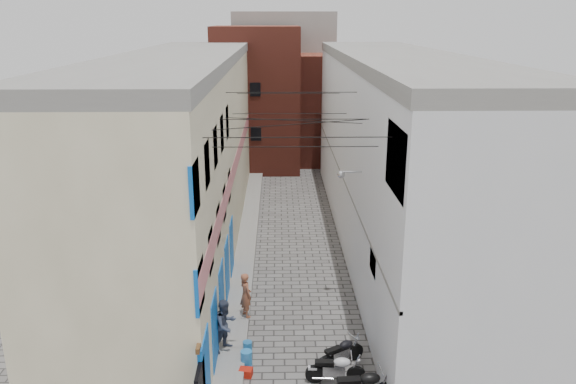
{
  "coord_description": "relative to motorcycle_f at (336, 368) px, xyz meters",
  "views": [
    {
      "loc": [
        -0.53,
        -12.48,
        10.48
      ],
      "look_at": [
        -0.08,
        11.68,
        3.0
      ],
      "focal_mm": 35.0,
      "sensor_mm": 36.0,
      "label": 1
    }
  ],
  "objects": [
    {
      "name": "plinth",
      "position": [
        -3.21,
        11.08,
        -0.4
      ],
      "size": [
        0.9,
        26.0,
        0.25
      ],
      "primitive_type": "cube",
      "color": "gray",
      "rests_on": "ground"
    },
    {
      "name": "building_left",
      "position": [
        -6.14,
        11.03,
        3.97
      ],
      "size": [
        5.1,
        27.0,
        9.0
      ],
      "color": "beige",
      "rests_on": "ground"
    },
    {
      "name": "building_right",
      "position": [
        3.84,
        11.07,
        3.98
      ],
      "size": [
        5.94,
        26.0,
        9.0
      ],
      "color": "silver",
      "rests_on": "ground"
    },
    {
      "name": "building_far_brick_left",
      "position": [
        -3.16,
        26.08,
        4.48
      ],
      "size": [
        6.0,
        6.0,
        10.0
      ],
      "primitive_type": "cube",
      "color": "maroon",
      "rests_on": "ground"
    },
    {
      "name": "building_far_brick_right",
      "position": [
        1.84,
        28.08,
        3.48
      ],
      "size": [
        5.0,
        6.0,
        8.0
      ],
      "primitive_type": "cube",
      "color": "maroon",
      "rests_on": "ground"
    },
    {
      "name": "building_far_concrete",
      "position": [
        -1.16,
        32.08,
        4.98
      ],
      "size": [
        8.0,
        5.0,
        11.0
      ],
      "primitive_type": "cube",
      "color": "gray",
      "rests_on": "ground"
    },
    {
      "name": "far_shopfront",
      "position": [
        -1.16,
        23.28,
        0.68
      ],
      "size": [
        2.0,
        0.3,
        2.4
      ],
      "primitive_type": "cube",
      "color": "black",
      "rests_on": "ground"
    },
    {
      "name": "overhead_wires",
      "position": [
        -1.16,
        5.72,
        6.6
      ],
      "size": [
        5.8,
        13.02,
        1.32
      ],
      "color": "black",
      "rests_on": "ground"
    },
    {
      "name": "motorcycle_f",
      "position": [
        0.0,
        0.0,
        0.0
      ],
      "size": [
        1.84,
        0.69,
        1.05
      ],
      "primitive_type": null,
      "rotation": [
        0.0,
        0.0,
        -1.63
      ],
      "color": "#B7B7BC",
      "rests_on": "ground"
    },
    {
      "name": "motorcycle_g",
      "position": [
        0.27,
        0.89,
        -0.02
      ],
      "size": [
        1.75,
        1.36,
        1.0
      ],
      "primitive_type": null,
      "rotation": [
        0.0,
        0.0,
        -1.02
      ],
      "color": "black",
      "rests_on": "ground"
    },
    {
      "name": "person_a",
      "position": [
        -2.86,
        3.61,
        0.56
      ],
      "size": [
        0.64,
        0.72,
        1.66
      ],
      "primitive_type": "imported",
      "rotation": [
        0.0,
        0.0,
        2.06
      ],
      "color": "#A0573A",
      "rests_on": "plinth"
    },
    {
      "name": "person_b",
      "position": [
        -3.39,
        1.5,
        0.59
      ],
      "size": [
        1.05,
        1.07,
        1.74
      ],
      "primitive_type": "imported",
      "rotation": [
        0.0,
        0.0,
        0.86
      ],
      "color": "#363E52",
      "rests_on": "plinth"
    },
    {
      "name": "water_jug_near",
      "position": [
        -2.71,
        0.85,
        -0.24
      ],
      "size": [
        0.38,
        0.38,
        0.57
      ],
      "primitive_type": "cylinder",
      "rotation": [
        0.0,
        0.0,
        0.05
      ],
      "color": "#2577BC",
      "rests_on": "ground"
    },
    {
      "name": "water_jug_far",
      "position": [
        -2.71,
        1.53,
        -0.29
      ],
      "size": [
        0.4,
        0.4,
        0.47
      ],
      "primitive_type": "cylinder",
      "rotation": [
        0.0,
        0.0,
        0.4
      ],
      "color": "#226AAA",
      "rests_on": "ground"
    },
    {
      "name": "red_crate",
      "position": [
        -2.71,
        0.38,
        -0.4
      ],
      "size": [
        0.45,
        0.37,
        0.25
      ],
      "primitive_type": "cube",
      "rotation": [
        0.0,
        0.0,
        -0.18
      ],
      "color": "#B81B0D",
      "rests_on": "ground"
    }
  ]
}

